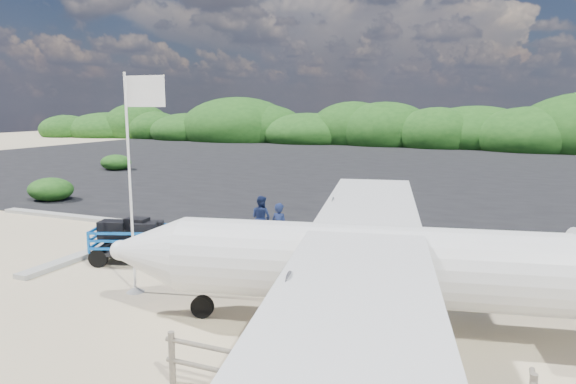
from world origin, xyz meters
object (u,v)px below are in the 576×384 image
at_px(aircraft_large, 523,180).
at_px(crew_c, 348,271).
at_px(flagpole, 136,292).
at_px(signboard, 369,354).
at_px(baggage_cart, 135,262).
at_px(crew_a, 280,228).
at_px(crew_b, 261,218).

bearing_deg(aircraft_large, crew_c, 67.26).
bearing_deg(flagpole, aircraft_large, 69.37).
height_order(flagpole, crew_c, flagpole).
bearing_deg(crew_c, aircraft_large, -84.51).
xyz_separation_m(signboard, aircraft_large, (3.79, 29.16, 0.00)).
relative_size(baggage_cart, crew_c, 1.79).
bearing_deg(crew_a, crew_c, 151.97).
height_order(signboard, crew_b, crew_b).
height_order(baggage_cart, crew_a, crew_a).
bearing_deg(signboard, baggage_cart, 147.89).
height_order(crew_a, crew_c, crew_a).
height_order(flagpole, crew_b, flagpole).
height_order(crew_b, crew_c, crew_b).
xyz_separation_m(flagpole, crew_b, (0.78, 6.35, 0.86)).
bearing_deg(aircraft_large, crew_a, 58.22).
bearing_deg(aircraft_large, signboard, 70.75).
relative_size(crew_c, aircraft_large, 0.10).
bearing_deg(crew_a, signboard, 142.91).
xyz_separation_m(flagpole, crew_c, (5.51, 1.77, 0.77)).
bearing_deg(crew_c, crew_b, -27.74).
bearing_deg(baggage_cart, aircraft_large, 43.64).
distance_m(baggage_cart, crew_a, 4.89).
distance_m(baggage_cart, signboard, 9.19).
bearing_deg(crew_b, flagpole, 97.30).
height_order(signboard, crew_c, crew_c).
bearing_deg(crew_b, aircraft_large, -99.90).
height_order(signboard, crew_a, crew_a).
distance_m(crew_b, aircraft_large, 23.86).
distance_m(flagpole, crew_c, 5.84).
xyz_separation_m(crew_b, crew_c, (4.72, -4.58, -0.09)).
height_order(baggage_cart, aircraft_large, aircraft_large).
bearing_deg(crew_c, crew_a, -26.96).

